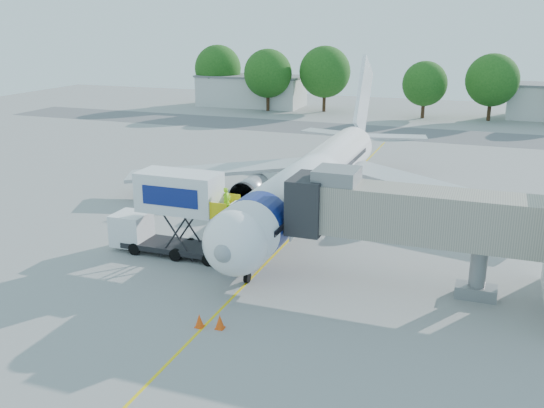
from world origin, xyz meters
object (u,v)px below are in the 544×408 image
(jet_bridge, at_px, (397,214))
(catering_hiloader, at_px, (171,213))
(aircraft, at_px, (315,178))
(ground_tug, at_px, (262,336))

(jet_bridge, xyz_separation_m, catering_hiloader, (-14.26, -0.00, -1.58))
(aircraft, relative_size, ground_tug, 9.61)
(jet_bridge, distance_m, catering_hiloader, 14.35)
(aircraft, xyz_separation_m, catering_hiloader, (-6.27, -11.12, -0.19))
(jet_bridge, bearing_deg, aircraft, 125.70)
(aircraft, distance_m, catering_hiloader, 12.77)
(ground_tug, bearing_deg, aircraft, 117.90)
(aircraft, height_order, jet_bridge, aircraft)
(catering_hiloader, bearing_deg, aircraft, 60.60)
(aircraft, bearing_deg, jet_bridge, -54.30)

